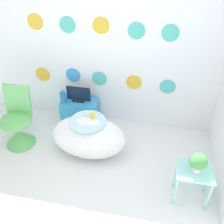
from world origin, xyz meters
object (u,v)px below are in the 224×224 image
chair (18,128)px  potted_plant_left (198,162)px  bathtub (89,137)px  vase (63,97)px  tv (79,95)px

chair → potted_plant_left: (2.39, -0.47, 0.34)m
bathtub → chair: (-1.04, -0.00, -0.02)m
bathtub → vase: size_ratio=4.98×
chair → bathtub: bearing=0.0°
chair → vase: (0.51, 0.53, 0.24)m
chair → vase: bearing=46.4°
vase → potted_plant_left: 2.13m
bathtub → potted_plant_left: bearing=-19.5°
chair → tv: bearing=41.1°
chair → tv: 0.99m
chair → tv: size_ratio=2.38×
bathtub → tv: size_ratio=2.75×
bathtub → tv: (-0.32, 0.63, 0.23)m
bathtub → chair: 1.04m
bathtub → vase: vase is taller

